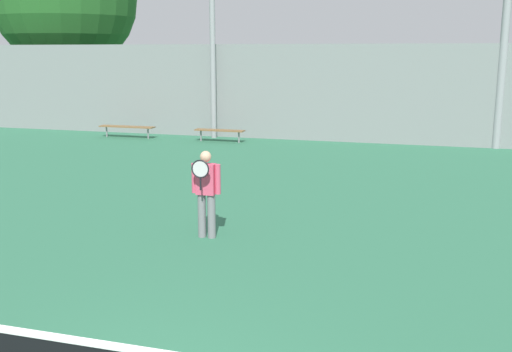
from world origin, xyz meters
TOP-DOWN VIEW (x-y plane):
  - tennis_player at (-1.08, 5.57)m, footprint 0.52×0.40m
  - bench_courtside_far at (-4.74, 16.26)m, footprint 1.82×0.40m
  - bench_adjacent_court at (-8.45, 16.26)m, footprint 2.18×0.40m
  - back_fence at (0.00, 17.56)m, footprint 32.08×0.06m

SIDE VIEW (x-z plane):
  - bench_courtside_far at x=-4.74m, z-range 0.18..0.62m
  - bench_adjacent_court at x=-8.45m, z-range 0.18..0.63m
  - tennis_player at x=-1.08m, z-range 0.09..1.62m
  - back_fence at x=0.00m, z-range 0.00..3.46m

